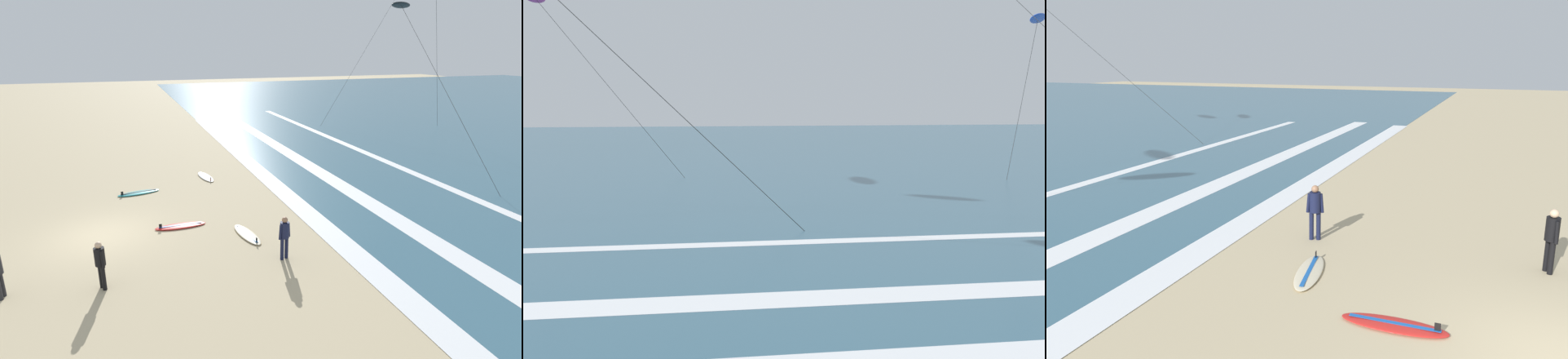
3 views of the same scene
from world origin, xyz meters
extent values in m
cube|color=white|center=(1.95, 8.76, 0.01)|extent=(54.66, 1.06, 0.01)
cube|color=white|center=(1.67, 12.15, 0.01)|extent=(56.99, 1.06, 0.01)
cylinder|color=black|center=(4.13, 0.21, 0.41)|extent=(0.13, 0.13, 0.82)
cylinder|color=black|center=(3.95, 0.12, 0.41)|extent=(0.13, 0.13, 0.82)
cylinder|color=black|center=(4.04, 0.17, 1.11)|extent=(0.32, 0.32, 0.58)
cylinder|color=black|center=(4.20, 0.25, 1.08)|extent=(0.16, 0.14, 0.56)
cylinder|color=black|center=(3.87, 0.08, 1.08)|extent=(0.16, 0.14, 0.56)
sphere|color=#DBB28E|center=(4.04, 0.17, 1.49)|extent=(0.21, 0.21, 0.21)
cylinder|color=#141938|center=(4.09, 6.12, 0.41)|extent=(0.13, 0.13, 0.82)
cylinder|color=#141938|center=(4.03, 6.31, 0.41)|extent=(0.13, 0.13, 0.82)
cylinder|color=#141938|center=(4.06, 6.22, 1.11)|extent=(0.32, 0.32, 0.58)
cylinder|color=#141938|center=(4.12, 6.04, 1.08)|extent=(0.13, 0.15, 0.56)
cylinder|color=#141938|center=(4.01, 6.40, 1.08)|extent=(0.13, 0.15, 0.56)
sphere|color=#9E7051|center=(4.06, 6.22, 1.49)|extent=(0.21, 0.21, 0.21)
ellipsoid|color=beige|center=(1.83, 5.52, 0.04)|extent=(2.17, 0.94, 0.09)
cube|color=#1959B2|center=(1.83, 5.52, 0.09)|extent=(1.78, 0.39, 0.01)
cube|color=black|center=(2.64, 5.65, 0.17)|extent=(0.12, 0.04, 0.16)
ellipsoid|color=red|center=(0.16, 3.10, 0.04)|extent=(0.62, 2.11, 0.09)
cube|color=#1959B2|center=(0.16, 3.10, 0.09)|extent=(0.12, 1.79, 0.01)
cube|color=black|center=(0.17, 2.28, 0.17)|extent=(0.02, 0.12, 0.16)
cylinder|color=#333333|center=(12.60, 23.05, 6.20)|extent=(8.24, 9.72, 12.40)
camera|label=1|loc=(16.22, 1.26, 7.20)|focal=28.38mm
camera|label=2|loc=(-1.84, -0.49, 4.10)|focal=44.13mm
camera|label=3|loc=(-8.51, 1.47, 5.07)|focal=34.26mm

